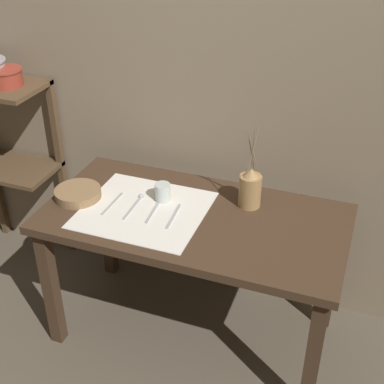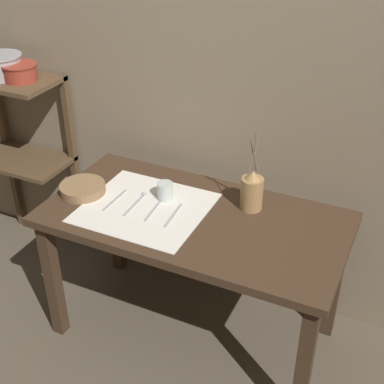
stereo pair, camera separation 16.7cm
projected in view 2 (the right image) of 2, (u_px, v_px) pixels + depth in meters
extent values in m
plane|color=brown|center=(194.00, 330.00, 2.75)|extent=(12.00, 12.00, 0.00)
cube|color=gray|center=(236.00, 78.00, 2.47)|extent=(7.00, 0.06, 2.40)
cube|color=#422D1E|center=(194.00, 219.00, 2.38)|extent=(1.35, 0.69, 0.04)
cube|color=#422D1E|center=(53.00, 279.00, 2.57)|extent=(0.06, 0.06, 0.67)
cube|color=#422D1E|center=(304.00, 367.00, 2.13)|extent=(0.06, 0.06, 0.67)
cube|color=#422D1E|center=(116.00, 219.00, 3.01)|extent=(0.06, 0.06, 0.67)
cube|color=#422D1E|center=(335.00, 281.00, 2.57)|extent=(0.06, 0.06, 0.67)
cube|color=brown|center=(8.00, 80.00, 2.80)|extent=(0.53, 0.32, 0.02)
cube|color=brown|center=(23.00, 160.00, 3.05)|extent=(0.53, 0.32, 0.02)
cube|color=brown|center=(8.00, 150.00, 3.28)|extent=(0.04, 0.04, 1.09)
cube|color=brown|center=(75.00, 167.00, 3.10)|extent=(0.04, 0.04, 1.09)
cube|color=white|center=(145.00, 207.00, 2.43)|extent=(0.55, 0.50, 0.00)
cylinder|color=#A87F4C|center=(252.00, 194.00, 2.39)|extent=(0.10, 0.10, 0.15)
cone|color=#A87F4C|center=(253.00, 175.00, 2.34)|extent=(0.08, 0.08, 0.04)
cylinder|color=#847056|center=(255.00, 152.00, 2.26)|extent=(0.03, 0.05, 0.20)
cylinder|color=#847056|center=(254.00, 153.00, 2.26)|extent=(0.05, 0.04, 0.19)
cylinder|color=#847056|center=(255.00, 151.00, 2.26)|extent=(0.02, 0.05, 0.21)
cylinder|color=#847056|center=(253.00, 156.00, 2.28)|extent=(0.03, 0.03, 0.15)
cylinder|color=#8E6B47|center=(83.00, 189.00, 2.53)|extent=(0.22, 0.22, 0.05)
cylinder|color=silver|center=(165.00, 191.00, 2.47)|extent=(0.07, 0.07, 0.08)
cube|color=#A8A8AD|center=(115.00, 200.00, 2.47)|extent=(0.01, 0.20, 0.00)
cube|color=#A8A8AD|center=(134.00, 205.00, 2.44)|extent=(0.02, 0.20, 0.00)
sphere|color=#A8A8AD|center=(144.00, 194.00, 2.51)|extent=(0.02, 0.02, 0.02)
cube|color=#A8A8AD|center=(154.00, 209.00, 2.41)|extent=(0.03, 0.20, 0.00)
sphere|color=#A8A8AD|center=(162.00, 198.00, 2.48)|extent=(0.02, 0.02, 0.02)
cube|color=#A8A8AD|center=(173.00, 215.00, 2.37)|extent=(0.03, 0.20, 0.00)
cylinder|color=#A8A8AD|center=(1.00, 66.00, 2.77)|extent=(0.22, 0.22, 0.12)
cylinder|color=#9E3828|center=(20.00, 72.00, 2.74)|extent=(0.17, 0.17, 0.09)
cylinder|color=#9E3828|center=(19.00, 65.00, 2.72)|extent=(0.18, 0.18, 0.01)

